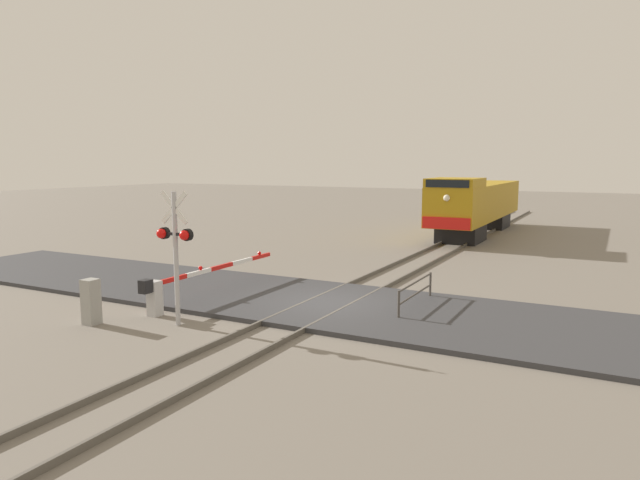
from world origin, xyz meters
TOP-DOWN VIEW (x-y plane):
  - ground_plane at (0.00, 0.00)m, footprint 160.00×160.00m
  - rail_track_left at (-0.72, 0.00)m, footprint 0.08×80.00m
  - rail_track_right at (0.72, 0.00)m, footprint 0.08×80.00m
  - road_surface at (0.00, 0.00)m, footprint 36.00×5.83m
  - locomotive at (0.00, 21.08)m, footprint 2.74×15.07m
  - crossing_signal at (-2.87, -3.94)m, footprint 1.18×0.33m
  - crossing_gate at (-4.18, -2.39)m, footprint 0.36×6.96m
  - utility_cabinet at (-5.13, -5.03)m, footprint 0.41×0.41m
  - guard_railing at (2.65, 0.84)m, footprint 0.08×3.19m

SIDE VIEW (x-z plane):
  - ground_plane at x=0.00m, z-range 0.00..0.00m
  - road_surface at x=0.00m, z-range 0.00..0.15m
  - rail_track_left at x=-0.72m, z-range 0.00..0.15m
  - rail_track_right at x=0.72m, z-range 0.00..0.15m
  - guard_railing at x=2.65m, z-range 0.16..1.11m
  - utility_cabinet at x=-5.13m, z-range 0.00..1.32m
  - crossing_gate at x=-4.18m, z-range 0.16..1.35m
  - locomotive at x=0.00m, z-range 0.10..3.86m
  - crossing_signal at x=-2.87m, z-range 0.45..4.32m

